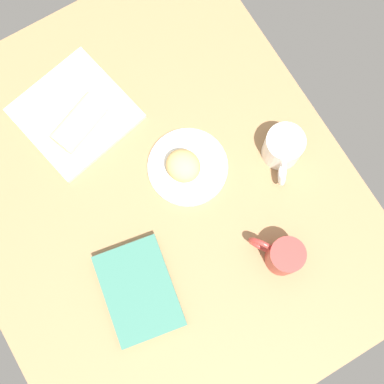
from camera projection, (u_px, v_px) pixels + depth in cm
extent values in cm
cube|color=#9E754C|center=(154.00, 198.00, 131.59)|extent=(110.00, 90.00, 4.00)
cylinder|color=white|center=(188.00, 167.00, 130.48)|extent=(19.19, 19.19, 1.40)
ellipsoid|color=tan|center=(183.00, 166.00, 126.55)|extent=(10.40, 10.00, 6.33)
cube|color=silver|center=(75.00, 114.00, 133.36)|extent=(29.20, 29.20, 1.60)
cylinder|color=silver|center=(64.00, 92.00, 132.51)|extent=(4.94, 4.94, 2.35)
cylinder|color=orange|center=(63.00, 90.00, 131.65)|extent=(4.05, 4.05, 0.40)
cylinder|color=beige|center=(79.00, 123.00, 128.45)|extent=(11.44, 15.43, 6.69)
cube|color=#387260|center=(139.00, 291.00, 123.06)|extent=(23.94, 18.81, 3.46)
cylinder|color=white|center=(283.00, 147.00, 127.61)|extent=(9.11, 9.11, 9.04)
cylinder|color=#A36C3C|center=(286.00, 142.00, 123.79)|extent=(7.47, 7.47, 0.40)
torus|color=white|center=(282.00, 172.00, 126.29)|extent=(6.13, 4.76, 6.62)
cylinder|color=#B23833|center=(285.00, 257.00, 121.76)|extent=(7.94, 7.94, 9.48)
cylinder|color=#B37933|center=(288.00, 255.00, 117.72)|extent=(6.51, 6.51, 0.40)
torus|color=#B23833|center=(262.00, 246.00, 122.29)|extent=(6.42, 4.78, 6.89)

